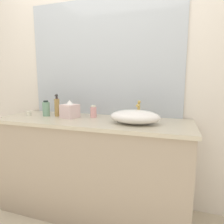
{
  "coord_description": "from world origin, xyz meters",
  "views": [
    {
      "loc": [
        0.65,
        -1.14,
        1.22
      ],
      "look_at": [
        0.16,
        0.38,
        0.97
      ],
      "focal_mm": 31.12,
      "sensor_mm": 36.0,
      "label": 1
    }
  ],
  "objects_px": {
    "candle_jar": "(29,113)",
    "lotion_bottle": "(93,112)",
    "soap_dispenser": "(57,107)",
    "perfume_bottle": "(46,109)",
    "sink_basin": "(135,117)",
    "tissue_box": "(70,110)"
  },
  "relations": [
    {
      "from": "candle_jar",
      "to": "lotion_bottle",
      "type": "bearing_deg",
      "value": 9.76
    },
    {
      "from": "soap_dispenser",
      "to": "perfume_bottle",
      "type": "distance_m",
      "value": 0.11
    },
    {
      "from": "sink_basin",
      "to": "candle_jar",
      "type": "relative_size",
      "value": 8.69
    },
    {
      "from": "soap_dispenser",
      "to": "candle_jar",
      "type": "bearing_deg",
      "value": -166.66
    },
    {
      "from": "perfume_bottle",
      "to": "soap_dispenser",
      "type": "bearing_deg",
      "value": 12.29
    },
    {
      "from": "sink_basin",
      "to": "lotion_bottle",
      "type": "distance_m",
      "value": 0.44
    },
    {
      "from": "sink_basin",
      "to": "tissue_box",
      "type": "height_order",
      "value": "tissue_box"
    },
    {
      "from": "soap_dispenser",
      "to": "candle_jar",
      "type": "relative_size",
      "value": 4.63
    },
    {
      "from": "soap_dispenser",
      "to": "sink_basin",
      "type": "bearing_deg",
      "value": -7.39
    },
    {
      "from": "sink_basin",
      "to": "soap_dispenser",
      "type": "relative_size",
      "value": 1.88
    },
    {
      "from": "tissue_box",
      "to": "soap_dispenser",
      "type": "bearing_deg",
      "value": 165.94
    },
    {
      "from": "sink_basin",
      "to": "perfume_bottle",
      "type": "height_order",
      "value": "perfume_bottle"
    },
    {
      "from": "lotion_bottle",
      "to": "tissue_box",
      "type": "distance_m",
      "value": 0.22
    },
    {
      "from": "lotion_bottle",
      "to": "tissue_box",
      "type": "bearing_deg",
      "value": -156.96
    },
    {
      "from": "soap_dispenser",
      "to": "candle_jar",
      "type": "xyz_separation_m",
      "value": [
        -0.28,
        -0.07,
        -0.07
      ]
    },
    {
      "from": "sink_basin",
      "to": "lotion_bottle",
      "type": "xyz_separation_m",
      "value": [
        -0.42,
        0.15,
        -0.0
      ]
    },
    {
      "from": "sink_basin",
      "to": "candle_jar",
      "type": "distance_m",
      "value": 1.07
    },
    {
      "from": "sink_basin",
      "to": "lotion_bottle",
      "type": "bearing_deg",
      "value": 160.91
    },
    {
      "from": "lotion_bottle",
      "to": "perfume_bottle",
      "type": "bearing_deg",
      "value": -171.84
    },
    {
      "from": "candle_jar",
      "to": "soap_dispenser",
      "type": "bearing_deg",
      "value": 13.34
    },
    {
      "from": "tissue_box",
      "to": "sink_basin",
      "type": "bearing_deg",
      "value": -5.59
    },
    {
      "from": "sink_basin",
      "to": "tissue_box",
      "type": "xyz_separation_m",
      "value": [
        -0.62,
        0.06,
        0.02
      ]
    }
  ]
}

